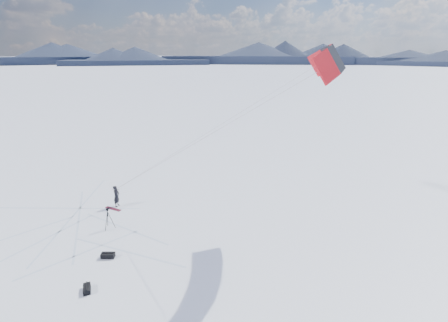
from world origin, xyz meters
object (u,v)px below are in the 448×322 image
Objects in this scene: snowkiter at (118,206)px; tripod at (108,215)px; snowboard at (113,209)px; gear_bag_a at (108,255)px; gear_bag_b at (87,289)px.

snowkiter is 3.40m from tripod.
tripod is at bearing -161.43° from snowkiter.
tripod is at bearing -50.34° from snowboard.
snowboard is at bearing 169.52° from snowkiter.
gear_bag_a is at bearing -156.95° from snowkiter.
gear_bag_a reaches higher than snowboard.
gear_bag_a is 1.10× the size of gear_bag_b.
snowkiter is 1.19× the size of snowboard.
gear_bag_b is (3.75, -4.70, -0.80)m from tripod.
tripod reaches higher than gear_bag_a.
tripod is 3.48m from gear_bag_a.
gear_bag_a is (2.49, -2.30, -0.79)m from tripod.
gear_bag_b is at bearing -88.19° from tripod.
gear_bag_a is at bearing 157.14° from gear_bag_b.
snowkiter is 0.52m from snowboard.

